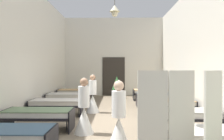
# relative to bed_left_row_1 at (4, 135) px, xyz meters

# --- Properties ---
(ground_plane) EXTENTS (6.74, 14.07, 0.10)m
(ground_plane) POSITION_rel_bed_left_row_1_xyz_m (2.02, 2.85, -0.49)
(ground_plane) COLOR #7A6B56
(room_shell) EXTENTS (6.54, 13.67, 4.89)m
(room_shell) POSITION_rel_bed_left_row_1_xyz_m (2.02, 4.21, 2.01)
(room_shell) COLOR silver
(room_shell) RESTS_ON ground
(bed_left_row_1) EXTENTS (1.90, 0.84, 0.57)m
(bed_left_row_1) POSITION_rel_bed_left_row_1_xyz_m (0.00, 0.00, 0.00)
(bed_left_row_1) COLOR black
(bed_left_row_1) RESTS_ON ground
(bed_right_row_1) EXTENTS (1.90, 0.84, 0.57)m
(bed_right_row_1) POSITION_rel_bed_left_row_1_xyz_m (4.04, 0.00, 0.00)
(bed_right_row_1) COLOR black
(bed_right_row_1) RESTS_ON ground
(bed_left_row_2) EXTENTS (1.90, 0.84, 0.57)m
(bed_left_row_2) POSITION_rel_bed_left_row_1_xyz_m (0.00, 1.90, 0.00)
(bed_left_row_2) COLOR black
(bed_left_row_2) RESTS_ON ground
(bed_right_row_2) EXTENTS (1.90, 0.84, 0.57)m
(bed_right_row_2) POSITION_rel_bed_left_row_1_xyz_m (4.04, 1.90, 0.00)
(bed_right_row_2) COLOR black
(bed_right_row_2) RESTS_ON ground
(bed_left_row_3) EXTENTS (1.90, 0.84, 0.57)m
(bed_left_row_3) POSITION_rel_bed_left_row_1_xyz_m (0.00, 3.80, 0.00)
(bed_left_row_3) COLOR black
(bed_left_row_3) RESTS_ON ground
(bed_right_row_3) EXTENTS (1.90, 0.84, 0.57)m
(bed_right_row_3) POSITION_rel_bed_left_row_1_xyz_m (4.04, 3.80, 0.00)
(bed_right_row_3) COLOR black
(bed_right_row_3) RESTS_ON ground
(bed_left_row_4) EXTENTS (1.90, 0.84, 0.57)m
(bed_left_row_4) POSITION_rel_bed_left_row_1_xyz_m (0.00, 5.70, 0.00)
(bed_left_row_4) COLOR black
(bed_left_row_4) RESTS_ON ground
(bed_right_row_4) EXTENTS (1.90, 0.84, 0.57)m
(bed_right_row_4) POSITION_rel_bed_left_row_1_xyz_m (4.04, 5.70, 0.00)
(bed_right_row_4) COLOR black
(bed_right_row_4) RESTS_ON ground
(bed_left_row_5) EXTENTS (1.90, 0.84, 0.57)m
(bed_left_row_5) POSITION_rel_bed_left_row_1_xyz_m (0.00, 7.60, 0.00)
(bed_left_row_5) COLOR black
(bed_left_row_5) RESTS_ON ground
(bed_right_row_5) EXTENTS (1.90, 0.84, 0.57)m
(bed_right_row_5) POSITION_rel_bed_left_row_1_xyz_m (4.04, 7.60, 0.00)
(bed_right_row_5) COLOR black
(bed_right_row_5) RESTS_ON ground
(nurse_near_aisle) EXTENTS (0.52, 0.52, 1.49)m
(nurse_near_aisle) POSITION_rel_bed_left_row_1_xyz_m (1.32, 1.58, 0.09)
(nurse_near_aisle) COLOR white
(nurse_near_aisle) RESTS_ON ground
(nurse_mid_aisle) EXTENTS (0.52, 0.52, 1.49)m
(nurse_mid_aisle) POSITION_rel_bed_left_row_1_xyz_m (2.22, 0.45, 0.09)
(nurse_mid_aisle) COLOR white
(nurse_mid_aisle) RESTS_ON ground
(nurse_far_aisle) EXTENTS (0.52, 0.52, 1.49)m
(nurse_far_aisle) POSITION_rel_bed_left_row_1_xyz_m (1.26, 4.32, 0.09)
(nurse_far_aisle) COLOR white
(nurse_far_aisle) RESTS_ON ground
(potted_plant) EXTENTS (0.57, 0.57, 1.26)m
(potted_plant) POSITION_rel_bed_left_row_1_xyz_m (2.22, 8.28, 0.37)
(potted_plant) COLOR brown
(potted_plant) RESTS_ON ground
(privacy_screen) EXTENTS (1.23, 0.28, 1.70)m
(privacy_screen) POSITION_rel_bed_left_row_1_xyz_m (3.09, -1.09, 0.41)
(privacy_screen) COLOR silver
(privacy_screen) RESTS_ON ground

